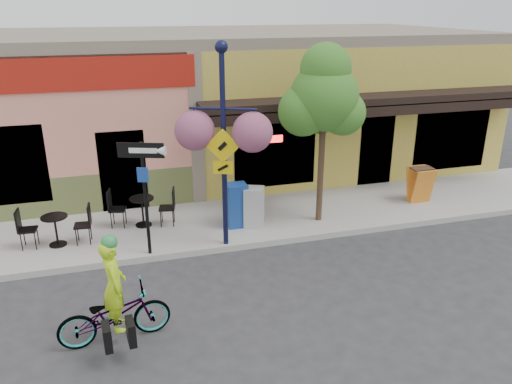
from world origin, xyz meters
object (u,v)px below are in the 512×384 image
bicycle (114,315)px  cyclist_rider (116,298)px  lamp_post (224,149)px  newspaper_box_grey (254,207)px  newspaper_box_blue (237,205)px  one_way_sign (146,200)px  street_tree (322,135)px  building (205,99)px

bicycle → cyclist_rider: bearing=-95.6°
lamp_post → newspaper_box_grey: 2.11m
newspaper_box_blue → bicycle: bearing=-130.8°
bicycle → lamp_post: bearing=-48.2°
newspaper_box_blue → cyclist_rider: bearing=-130.4°
cyclist_rider → one_way_sign: bearing=-20.8°
newspaper_box_grey → newspaper_box_blue: bearing=-177.9°
newspaper_box_blue → newspaper_box_grey: 0.43m
newspaper_box_blue → street_tree: 2.70m
cyclist_rider → newspaper_box_grey: (3.36, 3.48, -0.14)m
building → cyclist_rider: size_ratio=11.42×
cyclist_rider → newspaper_box_grey: bearing=-49.6°
lamp_post → newspaper_box_grey: size_ratio=4.49×
bicycle → one_way_sign: one_way_sign is taller
lamp_post → one_way_sign: bearing=-156.8°
bicycle → newspaper_box_blue: newspaper_box_blue is taller
cyclist_rider → newspaper_box_grey: size_ratio=1.58×
bicycle → street_tree: 6.43m
bicycle → lamp_post: size_ratio=0.41×
newspaper_box_grey → street_tree: street_tree is taller
one_way_sign → newspaper_box_grey: (2.62, 0.74, -0.77)m
bicycle → street_tree: bearing=-61.8°
newspaper_box_blue → street_tree: street_tree is taller
building → bicycle: bearing=-109.6°
cyclist_rider → newspaper_box_blue: bearing=-44.8°
building → cyclist_rider: 10.26m
building → cyclist_rider: (-3.35, -9.59, -1.45)m
cyclist_rider → street_tree: street_tree is taller
bicycle → newspaper_box_blue: 4.72m
bicycle → street_tree: street_tree is taller
one_way_sign → newspaper_box_blue: 2.50m
lamp_post → bicycle: bearing=-109.5°
building → newspaper_box_blue: bearing=-93.8°
street_tree → lamp_post: bearing=-165.3°
cyclist_rider → lamp_post: size_ratio=0.35×
building → lamp_post: size_ratio=4.02×
building → one_way_sign: 7.38m
building → newspaper_box_grey: building is taller
bicycle → newspaper_box_grey: newspaper_box_grey is taller
building → newspaper_box_grey: size_ratio=18.06×
bicycle → newspaper_box_grey: size_ratio=1.84×
building → newspaper_box_blue: 6.17m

